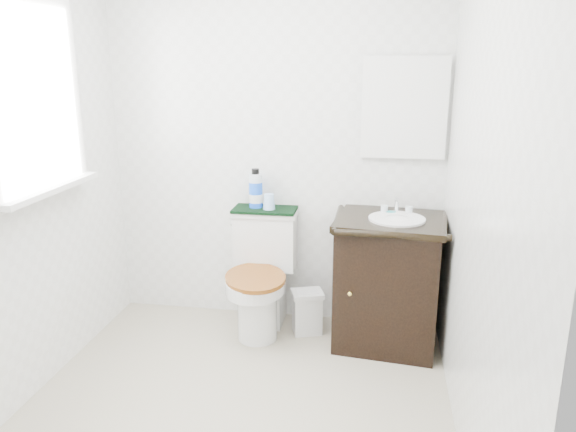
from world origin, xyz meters
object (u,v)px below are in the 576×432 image
(mouthwash_bottle, at_px, (256,190))
(toilet, at_px, (262,280))
(vanity, at_px, (389,279))
(cup, at_px, (269,202))
(trash_bin, at_px, (307,312))

(mouthwash_bottle, bearing_deg, toilet, -65.88)
(vanity, relative_size, cup, 9.25)
(trash_bin, height_order, cup, cup)
(toilet, distance_m, vanity, 0.82)
(mouthwash_bottle, bearing_deg, cup, -20.49)
(toilet, height_order, vanity, vanity)
(mouthwash_bottle, distance_m, cup, 0.12)
(toilet, distance_m, cup, 0.52)
(trash_bin, distance_m, cup, 0.76)
(toilet, distance_m, trash_bin, 0.36)
(toilet, xyz_separation_m, cup, (0.03, 0.11, 0.50))
(toilet, height_order, mouthwash_bottle, mouthwash_bottle)
(vanity, height_order, cup, vanity)
(vanity, bearing_deg, toilet, 175.43)
(vanity, bearing_deg, mouthwash_bottle, 166.77)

